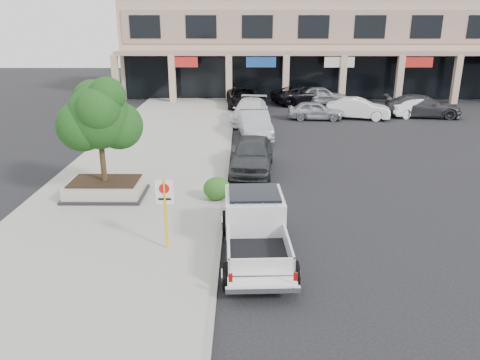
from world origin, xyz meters
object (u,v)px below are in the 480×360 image
planter_tree (103,117)px  lot_car_b (358,109)px  curb_car_b (254,124)px  curb_car_c (250,111)px  planter (106,188)px  curb_car_d (244,98)px  lot_car_d (305,95)px  curb_car_a (252,154)px  no_parking_sign (165,205)px  lot_car_a (315,110)px  lot_car_f (418,107)px  lot_car_c (422,106)px  lot_car_e (321,95)px  pickup_truck (256,230)px

planter_tree → lot_car_b: size_ratio=0.86×
curb_car_b → curb_car_c: (-0.23, 4.66, -0.01)m
planter → curb_car_d: bearing=75.2°
lot_car_d → lot_car_b: bearing=-173.6°
curb_car_a → lot_car_b: curb_car_a is taller
curb_car_b → lot_car_b: bearing=31.1°
no_parking_sign → lot_car_a: (7.76, 21.19, -0.95)m
lot_car_b → lot_car_d: 7.22m
curb_car_a → curb_car_c: (0.04, 11.56, -0.01)m
no_parking_sign → lot_car_f: 27.31m
lot_car_a → lot_car_c: size_ratio=0.71×
planter → curb_car_b: size_ratio=0.63×
planter_tree → curb_car_d: bearing=75.5°
curb_car_c → lot_car_e: 9.91m
no_parking_sign → lot_car_d: no_parking_sign is taller
curb_car_d → lot_car_c: 14.24m
curb_car_d → planter: bearing=-108.4°
curb_car_d → lot_car_a: 7.38m
lot_car_d → lot_car_e: size_ratio=1.24×
planter_tree → lot_car_e: (12.32, 23.01, -2.61)m
curb_car_b → lot_car_c: (12.97, 6.72, -0.00)m
pickup_truck → lot_car_f: (13.00, 22.48, -0.16)m
curb_car_d → lot_car_e: 6.92m
pickup_truck → lot_car_a: pickup_truck is taller
curb_car_d → lot_car_e: bearing=9.1°
curb_car_c → lot_car_e: size_ratio=1.20×
curb_car_b → lot_car_d: 13.35m
curb_car_b → pickup_truck: bearing=-97.3°
planter_tree → curb_car_b: (6.24, 10.71, -2.58)m
planter_tree → curb_car_d: 22.34m
lot_car_d → lot_car_e: lot_car_d is taller
no_parking_sign → pickup_truck: (2.81, -0.22, -0.75)m
curb_car_b → lot_car_e: curb_car_b is taller
lot_car_d → lot_car_f: lot_car_d is taller
curb_car_a → lot_car_d: curb_car_a is taller
lot_car_e → lot_car_f: bearing=-135.2°
curb_car_b → curb_car_a: bearing=-98.3°
curb_car_c → pickup_truck: bearing=-82.3°
no_parking_sign → pickup_truck: no_parking_sign is taller
lot_car_b → lot_car_d: lot_car_d is taller
curb_car_a → lot_car_f: size_ratio=1.11×
lot_car_e → curb_car_a: bearing=156.7°
lot_car_f → planter_tree: bearing=122.7°
planter_tree → lot_car_b: bearing=49.7°
lot_car_a → lot_car_f: bearing=-77.8°
planter → planter_tree: 2.95m
lot_car_b → lot_car_c: 5.11m
lot_car_c → curb_car_d: bearing=81.0°
no_parking_sign → lot_car_b: size_ratio=0.49×
pickup_truck → lot_car_c: (13.29, 22.47, -0.06)m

